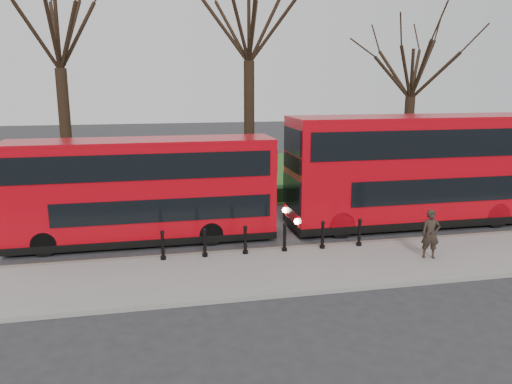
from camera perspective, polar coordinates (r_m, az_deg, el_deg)
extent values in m
plane|color=#28282B|center=(19.58, -0.84, -6.09)|extent=(120.00, 120.00, 0.00)
cube|color=gray|center=(16.80, 1.16, -9.04)|extent=(60.00, 4.00, 0.15)
cube|color=slate|center=(18.63, -0.24, -6.83)|extent=(60.00, 0.25, 0.16)
cube|color=#28521B|center=(33.98, -5.72, 1.91)|extent=(60.00, 18.00, 0.06)
cube|color=black|center=(25.94, -3.73, -0.54)|extent=(60.00, 0.90, 0.80)
cube|color=yellow|center=(18.93, -0.43, -6.73)|extent=(60.00, 0.10, 0.01)
cube|color=yellow|center=(19.12, -0.55, -6.54)|extent=(60.00, 0.10, 0.01)
cylinder|color=black|center=(28.70, -20.89, 6.14)|extent=(0.60, 0.60, 6.94)
cylinder|color=black|center=(28.87, -0.79, 7.44)|extent=(0.60, 0.60, 7.39)
cylinder|color=black|center=(32.42, 16.93, 5.65)|extent=(0.60, 0.60, 5.35)
cylinder|color=black|center=(17.77, -10.61, -6.06)|extent=(0.15, 0.15, 1.00)
cylinder|color=black|center=(17.85, -5.88, -5.82)|extent=(0.15, 0.15, 1.00)
cylinder|color=black|center=(18.05, -1.23, -5.55)|extent=(0.15, 0.15, 1.00)
cylinder|color=black|center=(18.36, 3.28, -5.25)|extent=(0.15, 0.15, 1.00)
cylinder|color=black|center=(18.79, 7.62, -4.93)|extent=(0.15, 0.15, 1.00)
cylinder|color=black|center=(19.31, 11.73, -4.60)|extent=(0.15, 0.15, 1.00)
cube|color=#B00510|center=(19.96, -12.75, 0.51)|extent=(10.19, 2.32, 3.75)
cube|color=black|center=(20.44, -12.50, -4.77)|extent=(10.21, 2.34, 0.28)
cube|color=black|center=(18.98, -10.45, -2.09)|extent=(8.15, 0.04, 0.88)
cube|color=black|center=(18.63, -12.93, 2.77)|extent=(9.63, 0.04, 0.97)
cube|color=black|center=(20.64, -27.12, 0.67)|extent=(0.06, 2.04, 0.51)
cylinder|color=black|center=(19.81, -23.08, -5.49)|extent=(0.93, 0.28, 0.93)
cylinder|color=black|center=(21.73, -22.08, -3.87)|extent=(0.93, 0.28, 0.93)
cylinder|color=black|center=(19.52, -5.16, -4.77)|extent=(0.93, 0.28, 0.93)
cylinder|color=black|center=(21.46, -5.81, -3.18)|extent=(0.93, 0.28, 0.93)
cube|color=#B00510|center=(23.11, 18.66, 2.76)|extent=(12.02, 2.73, 4.43)
cube|color=black|center=(23.58, 18.27, -2.67)|extent=(12.04, 2.75, 0.33)
cube|color=black|center=(22.58, 22.18, 0.23)|extent=(9.61, 0.04, 1.04)
cube|color=black|center=(21.79, 20.69, 5.19)|extent=(11.36, 0.04, 1.15)
cube|color=black|center=(20.67, 4.13, 3.31)|extent=(0.06, 2.40, 0.60)
cylinder|color=black|center=(20.65, 9.68, -3.70)|extent=(1.09, 0.33, 1.09)
cylinder|color=black|center=(22.81, 7.48, -2.06)|extent=(1.09, 0.33, 1.09)
cylinder|color=black|center=(24.19, 25.80, -2.39)|extent=(1.09, 0.33, 1.09)
cylinder|color=black|center=(26.07, 22.62, -1.10)|extent=(1.09, 0.33, 1.09)
imported|color=#2C231B|center=(18.57, 19.33, -4.56)|extent=(0.73, 0.58, 1.74)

